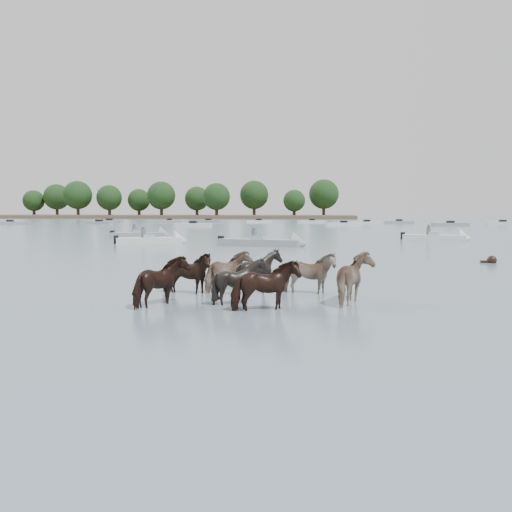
# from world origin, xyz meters

# --- Properties ---
(ground) EXTENTS (400.00, 400.00, 0.00)m
(ground) POSITION_xyz_m (0.00, 0.00, 0.00)
(ground) COLOR slate
(ground) RESTS_ON ground
(shoreline) EXTENTS (160.00, 30.00, 1.00)m
(shoreline) POSITION_xyz_m (-70.00, 150.00, 0.50)
(shoreline) COLOR #4C4233
(shoreline) RESTS_ON ground
(pony_herd) EXTENTS (6.47, 4.31, 1.48)m
(pony_herd) POSITION_xyz_m (0.44, 1.16, 0.56)
(pony_herd) COLOR black
(pony_herd) RESTS_ON ground
(swimming_pony) EXTENTS (0.72, 0.44, 0.44)m
(swimming_pony) POSITION_xyz_m (9.93, 12.58, 0.10)
(swimming_pony) COLOR black
(swimming_pony) RESTS_ON ground
(motorboat_a) EXTENTS (5.31, 3.47, 1.92)m
(motorboat_a) POSITION_xyz_m (-9.93, 24.13, 0.23)
(motorboat_a) COLOR silver
(motorboat_a) RESTS_ON ground
(motorboat_b) EXTENTS (6.44, 2.72, 1.92)m
(motorboat_b) POSITION_xyz_m (-1.49, 22.54, 0.22)
(motorboat_b) COLOR gray
(motorboat_b) RESTS_ON ground
(motorboat_c) EXTENTS (5.54, 2.46, 1.92)m
(motorboat_c) POSITION_xyz_m (11.58, 31.06, 0.23)
(motorboat_c) COLOR silver
(motorboat_c) RESTS_ON ground
(motorboat_f) EXTENTS (5.42, 2.43, 1.92)m
(motorboat_f) POSITION_xyz_m (-13.76, 32.26, 0.23)
(motorboat_f) COLOR gray
(motorboat_f) RESTS_ON ground
(distant_flotilla) EXTENTS (105.23, 29.23, 0.93)m
(distant_flotilla) POSITION_xyz_m (-1.32, 79.18, 0.26)
(distant_flotilla) COLOR gray
(distant_flotilla) RESTS_ON ground
(treeline) EXTENTS (147.35, 21.88, 12.23)m
(treeline) POSITION_xyz_m (-65.09, 150.60, 6.71)
(treeline) COLOR #382619
(treeline) RESTS_ON ground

